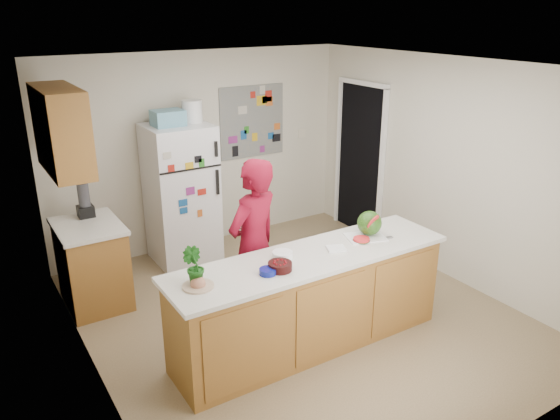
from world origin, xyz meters
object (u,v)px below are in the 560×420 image
refrigerator (181,194)px  cherry_bowl (280,266)px  watermelon (369,223)px  person (254,247)px

refrigerator → cherry_bowl: size_ratio=8.39×
refrigerator → watermelon: refrigerator is taller
cherry_bowl → watermelon: bearing=8.7°
watermelon → cherry_bowl: watermelon is taller
refrigerator → watermelon: (0.98, -2.31, 0.20)m
refrigerator → watermelon: size_ratio=7.25×
watermelon → person: bearing=154.6°
refrigerator → cherry_bowl: (-0.13, -2.48, 0.11)m
person → watermelon: person is taller
person → watermelon: (1.00, -0.48, 0.19)m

